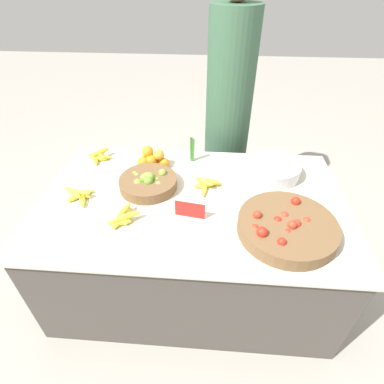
{
  "coord_description": "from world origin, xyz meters",
  "views": [
    {
      "loc": [
        0.1,
        -1.29,
        1.75
      ],
      "look_at": [
        0.0,
        0.0,
        0.73
      ],
      "focal_mm": 28.0,
      "sensor_mm": 36.0,
      "label": 1
    }
  ],
  "objects_px": {
    "lime_bowl": "(148,182)",
    "tomato_basket": "(287,227)",
    "vendor_person": "(228,117)",
    "metal_bowl": "(273,169)",
    "price_sign": "(190,210)"
  },
  "relations": [
    {
      "from": "lime_bowl",
      "to": "tomato_basket",
      "type": "xyz_separation_m",
      "value": [
        0.74,
        -0.31,
        0.0
      ]
    },
    {
      "from": "lime_bowl",
      "to": "vendor_person",
      "type": "distance_m",
      "value": 0.9
    },
    {
      "from": "metal_bowl",
      "to": "price_sign",
      "type": "height_order",
      "value": "price_sign"
    },
    {
      "from": "lime_bowl",
      "to": "vendor_person",
      "type": "relative_size",
      "value": 0.19
    },
    {
      "from": "price_sign",
      "to": "vendor_person",
      "type": "bearing_deg",
      "value": 87.52
    },
    {
      "from": "lime_bowl",
      "to": "vendor_person",
      "type": "bearing_deg",
      "value": 58.3
    },
    {
      "from": "lime_bowl",
      "to": "tomato_basket",
      "type": "distance_m",
      "value": 0.8
    },
    {
      "from": "price_sign",
      "to": "vendor_person",
      "type": "distance_m",
      "value": 1.02
    },
    {
      "from": "tomato_basket",
      "to": "metal_bowl",
      "type": "xyz_separation_m",
      "value": [
        -0.0,
        0.49,
        0.0
      ]
    },
    {
      "from": "vendor_person",
      "to": "metal_bowl",
      "type": "bearing_deg",
      "value": -65.25
    },
    {
      "from": "metal_bowl",
      "to": "vendor_person",
      "type": "distance_m",
      "value": 0.64
    },
    {
      "from": "lime_bowl",
      "to": "price_sign",
      "type": "relative_size",
      "value": 2.14
    },
    {
      "from": "tomato_basket",
      "to": "price_sign",
      "type": "distance_m",
      "value": 0.48
    },
    {
      "from": "price_sign",
      "to": "lime_bowl",
      "type": "bearing_deg",
      "value": 147.43
    },
    {
      "from": "metal_bowl",
      "to": "price_sign",
      "type": "xyz_separation_m",
      "value": [
        -0.47,
        -0.42,
        0.0
      ]
    }
  ]
}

